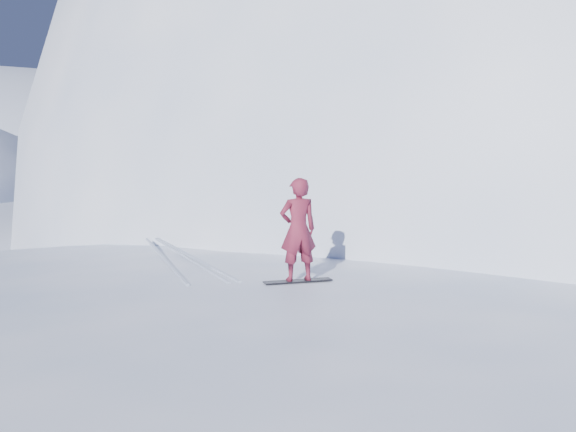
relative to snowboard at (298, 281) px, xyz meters
name	(u,v)px	position (x,y,z in m)	size (l,w,h in m)	color
near_ridge	(248,398)	(-0.86, 0.60, -2.41)	(36.00, 28.00, 4.80)	white
summit_peak	(547,226)	(20.14, 23.60, -2.41)	(60.00, 56.00, 56.00)	white
peak_shoulder	(392,247)	(8.14, 17.60, -2.41)	(28.00, 24.00, 18.00)	white
wind_bumps	(167,423)	(-2.42, -0.28, -2.41)	(16.00, 14.40, 1.00)	white
snowboard	(298,281)	(0.00, 0.00, 0.00)	(1.28, 0.24, 0.02)	black
snowboarder	(298,229)	(0.00, 0.00, 0.95)	(0.69, 0.45, 1.88)	maroon
board_tracks	(180,256)	(-2.08, 3.00, 0.01)	(1.92, 5.94, 0.04)	silver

